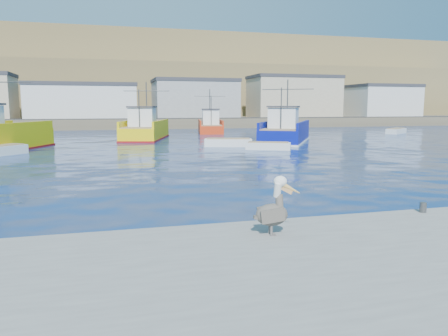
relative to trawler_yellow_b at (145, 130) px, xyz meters
name	(u,v)px	position (x,y,z in m)	size (l,w,h in m)	color
ground	(284,209)	(1.90, -35.57, -1.03)	(260.00, 260.00, 0.00)	#071C51
dock_bollards	(351,212)	(2.50, -38.97, -0.38)	(36.20, 0.20, 0.30)	#4C4C4C
far_shore	(128,87)	(1.91, 73.63, 7.95)	(200.00, 81.00, 24.00)	brown
trawler_yellow_b	(145,130)	(0.00, 0.00, 0.00)	(6.64, 11.67, 6.48)	yellow
trawler_blue	(285,132)	(13.56, -7.96, 0.01)	(9.10, 11.64, 6.50)	#081288
boat_orange	(210,125)	(9.88, 9.98, 0.01)	(4.60, 8.81, 6.09)	red
skiff_mid	(268,147)	(9.10, -14.92, -0.77)	(3.95, 2.79, 0.81)	silver
skiff_far	(396,131)	(33.86, 1.62, -0.73)	(4.28, 3.69, 0.92)	silver
skiff_extra	(228,143)	(6.60, -11.15, -0.73)	(4.56, 2.59, 0.94)	silver
pelican	(273,210)	(-0.24, -39.95, 0.10)	(1.19, 0.57, 1.46)	#595451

